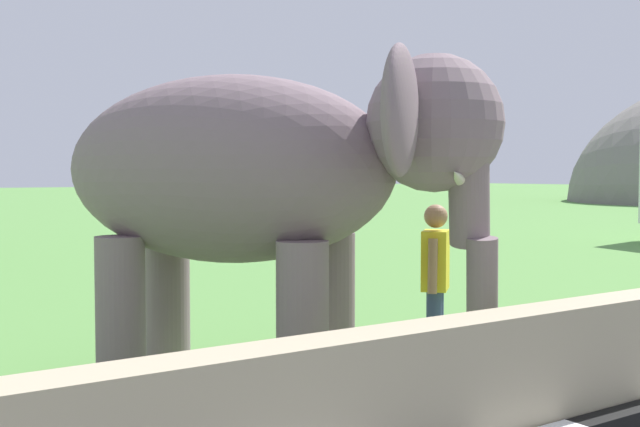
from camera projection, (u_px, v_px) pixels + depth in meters
barrier_parapet at (410, 405)px, 4.97m from camera, size 28.00×0.36×1.00m
elephant at (266, 175)px, 7.06m from camera, size 3.72×3.91×2.96m
person_handler at (435, 279)px, 7.73m from camera, size 0.54×0.49×1.66m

